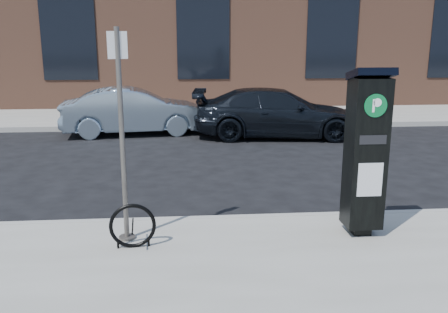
{
  "coord_description": "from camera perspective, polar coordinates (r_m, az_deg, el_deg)",
  "views": [
    {
      "loc": [
        -0.74,
        -6.54,
        2.64
      ],
      "look_at": [
        -0.16,
        0.5,
        0.93
      ],
      "focal_mm": 38.0,
      "sensor_mm": 36.0,
      "label": 1
    }
  ],
  "objects": [
    {
      "name": "parking_kiosk",
      "position": [
        6.36,
        16.69,
        0.63
      ],
      "size": [
        0.51,
        0.45,
        2.2
      ],
      "rotation": [
        0.0,
        0.0,
        0.01
      ],
      "color": "black",
      "rests_on": "sidewalk_near"
    },
    {
      "name": "car_dark",
      "position": [
        13.59,
        6.41,
        5.24
      ],
      "size": [
        4.91,
        2.36,
        1.38
      ],
      "primitive_type": "imported",
      "rotation": [
        0.0,
        0.0,
        1.48
      ],
      "color": "black",
      "rests_on": "ground"
    },
    {
      "name": "curb_far",
      "position": [
        14.8,
        -1.8,
        3.6
      ],
      "size": [
        60.0,
        0.12,
        0.16
      ],
      "primitive_type": "cube",
      "color": "#9E9B93",
      "rests_on": "ground"
    },
    {
      "name": "building",
      "position": [
        23.59,
        -3.07,
        17.23
      ],
      "size": [
        28.0,
        10.05,
        8.25
      ],
      "color": "brown",
      "rests_on": "ground"
    },
    {
      "name": "sign_pole",
      "position": [
        6.0,
        -12.16,
        2.1
      ],
      "size": [
        0.23,
        0.21,
        2.67
      ],
      "rotation": [
        0.0,
        0.0,
        0.27
      ],
      "color": "#5F5A54",
      "rests_on": "sidewalk_near"
    },
    {
      "name": "sidewalk_far",
      "position": [
        20.71,
        -2.67,
        6.46
      ],
      "size": [
        60.0,
        12.0,
        0.15
      ],
      "primitive_type": "cube",
      "color": "gray",
      "rests_on": "ground"
    },
    {
      "name": "car_silver",
      "position": [
        14.15,
        -10.76,
        5.39
      ],
      "size": [
        4.27,
        1.92,
        1.36
      ],
      "primitive_type": "imported",
      "rotation": [
        0.0,
        0.0,
        1.69
      ],
      "color": "#8B9FB1",
      "rests_on": "ground"
    },
    {
      "name": "curb_near",
      "position": [
        7.04,
        1.65,
        -7.78
      ],
      "size": [
        60.0,
        0.12,
        0.16
      ],
      "primitive_type": "cube",
      "color": "#9E9B93",
      "rests_on": "ground"
    },
    {
      "name": "ground",
      "position": [
        7.09,
        1.63,
        -8.29
      ],
      "size": [
        120.0,
        120.0,
        0.0
      ],
      "primitive_type": "plane",
      "color": "black",
      "rests_on": "ground"
    },
    {
      "name": "bike_rack",
      "position": [
        6.02,
        -10.93,
        -8.22
      ],
      "size": [
        0.58,
        0.1,
        0.57
      ],
      "rotation": [
        0.0,
        0.0,
        0.08
      ],
      "color": "black",
      "rests_on": "sidewalk_near"
    }
  ]
}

